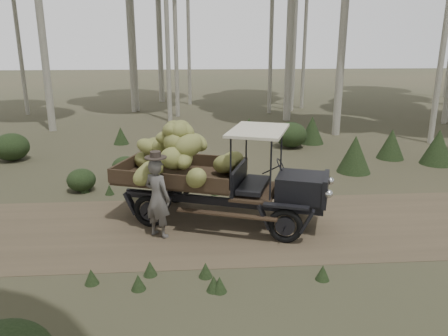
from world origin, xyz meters
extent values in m
plane|color=#473D2B|center=(0.00, 0.00, 0.00)|extent=(120.00, 120.00, 0.00)
cube|color=brown|center=(0.00, 0.00, 0.00)|extent=(70.00, 4.00, 0.01)
cube|color=black|center=(-0.01, -0.20, 1.05)|extent=(1.33, 1.30, 0.58)
cube|color=black|center=(0.54, -0.39, 1.05)|extent=(0.45, 1.03, 0.65)
cube|color=black|center=(-1.40, 0.30, 1.16)|extent=(0.57, 1.42, 0.58)
cube|color=#38281C|center=(-2.79, 0.79, 1.05)|extent=(3.42, 2.78, 0.08)
cube|color=#38281C|center=(-2.48, 1.68, 1.24)|extent=(2.80, 1.05, 0.34)
cube|color=#38281C|center=(-3.11, -0.10, 1.24)|extent=(2.80, 1.05, 0.34)
cube|color=#38281C|center=(-4.18, 1.28, 1.24)|extent=(0.70, 1.81, 0.34)
cube|color=beige|center=(-0.97, 0.14, 2.34)|extent=(1.74, 2.10, 0.06)
cube|color=black|center=(-1.62, 0.80, 0.65)|extent=(4.61, 1.72, 0.19)
cube|color=black|center=(-1.88, 0.04, 0.65)|extent=(4.61, 1.72, 0.19)
torus|color=black|center=(0.07, 0.67, 0.40)|extent=(0.80, 0.40, 0.80)
torus|color=black|center=(-0.49, -0.92, 0.40)|extent=(0.80, 0.40, 0.80)
torus|color=black|center=(-3.01, 1.76, 0.40)|extent=(0.80, 0.40, 0.80)
torus|color=black|center=(-3.57, 0.17, 0.40)|extent=(0.80, 0.40, 0.80)
sphere|color=beige|center=(0.77, 0.03, 1.11)|extent=(0.19, 0.19, 0.19)
sphere|color=beige|center=(0.46, -0.87, 1.11)|extent=(0.19, 0.19, 0.19)
ellipsoid|color=olive|center=(-1.50, 1.10, 1.32)|extent=(0.98, 1.07, 0.63)
ellipsoid|color=olive|center=(-3.63, 1.36, 1.71)|extent=(0.85, 0.69, 0.55)
ellipsoid|color=olive|center=(-2.93, 0.65, 1.98)|extent=(0.65, 0.93, 0.65)
ellipsoid|color=olive|center=(-2.87, 0.83, 2.25)|extent=(0.81, 0.87, 0.58)
ellipsoid|color=olive|center=(-2.78, 1.52, 1.29)|extent=(0.80, 0.87, 0.49)
ellipsoid|color=olive|center=(-3.35, 1.26, 1.69)|extent=(0.65, 0.89, 0.66)
ellipsoid|color=olive|center=(-2.70, 0.59, 1.93)|extent=(0.87, 1.10, 0.81)
ellipsoid|color=olive|center=(-2.77, 0.81, 2.25)|extent=(0.64, 0.89, 0.62)
ellipsoid|color=olive|center=(-3.50, 0.64, 1.30)|extent=(0.79, 0.75, 0.46)
ellipsoid|color=olive|center=(-3.50, 1.70, 1.65)|extent=(0.73, 0.88, 0.54)
ellipsoid|color=olive|center=(-2.41, 0.84, 1.93)|extent=(0.81, 0.91, 0.55)
ellipsoid|color=olive|center=(-2.81, 0.69, 2.20)|extent=(0.56, 0.85, 0.70)
ellipsoid|color=olive|center=(-3.81, 1.57, 1.30)|extent=(0.70, 0.82, 0.51)
ellipsoid|color=olive|center=(-2.96, 0.25, 1.69)|extent=(0.92, 0.93, 0.63)
ellipsoid|color=olive|center=(-3.02, 0.86, 2.05)|extent=(0.79, 0.39, 0.40)
ellipsoid|color=olive|center=(-2.75, 0.78, 2.23)|extent=(0.86, 0.79, 0.56)
ellipsoid|color=olive|center=(-1.73, 0.69, 1.39)|extent=(0.86, 0.91, 0.66)
ellipsoid|color=olive|center=(-2.72, 0.26, 1.64)|extent=(0.46, 0.76, 0.47)
ellipsoid|color=olive|center=(-2.59, 0.36, 1.96)|extent=(0.99, 0.87, 0.71)
ellipsoid|color=olive|center=(-3.02, 0.77, 2.24)|extent=(0.45, 0.83, 0.55)
ellipsoid|color=olive|center=(-3.53, -0.01, 1.41)|extent=(1.02, 0.76, 0.80)
ellipsoid|color=olive|center=(-2.43, -0.40, 1.39)|extent=(0.66, 0.95, 0.74)
imported|color=#524F4B|center=(-3.31, -0.37, 0.93)|extent=(0.81, 0.76, 1.85)
cylinder|color=#312822|center=(-3.31, -0.37, 1.88)|extent=(0.69, 0.69, 0.02)
cylinder|color=#312822|center=(-3.31, -0.37, 1.94)|extent=(0.35, 0.35, 0.15)
cone|color=#233319|center=(5.03, 5.93, 0.57)|extent=(1.02, 1.02, 1.14)
ellipsoid|color=#233319|center=(-4.71, 4.22, 0.36)|extent=(0.88, 0.88, 0.70)
cone|color=#233319|center=(0.16, 10.41, 0.43)|extent=(0.77, 0.77, 0.85)
cone|color=#233319|center=(6.35, 5.03, 0.64)|extent=(1.16, 1.16, 1.28)
ellipsoid|color=#233319|center=(1.62, 7.96, 0.54)|extent=(1.32, 1.32, 1.06)
cone|color=#233319|center=(0.30, 10.16, 0.23)|extent=(0.42, 0.42, 0.47)
cone|color=#233319|center=(2.70, 8.67, 0.59)|extent=(1.07, 1.07, 1.19)
cone|color=#233319|center=(-5.60, 9.13, 0.37)|extent=(0.67, 0.67, 0.74)
ellipsoid|color=#233319|center=(-9.25, 6.69, 0.52)|extent=(1.27, 1.27, 1.02)
cone|color=#233319|center=(2.99, 4.28, 0.63)|extent=(1.14, 1.14, 1.27)
ellipsoid|color=#233319|center=(-5.83, 2.95, 0.35)|extent=(0.84, 0.84, 0.68)
cone|color=#233319|center=(-0.11, -2.53, 0.15)|extent=(0.27, 0.27, 0.30)
cone|color=#233319|center=(-3.53, -2.62, 0.15)|extent=(0.27, 0.27, 0.30)
cone|color=#233319|center=(-3.36, -2.13, 0.15)|extent=(0.27, 0.27, 0.30)
cone|color=#233319|center=(-4.95, 2.57, 0.15)|extent=(0.27, 0.27, 0.30)
cone|color=#233319|center=(-2.30, -2.27, 0.15)|extent=(0.27, 0.27, 0.30)
cone|color=#233319|center=(-1.86, 2.34, 0.15)|extent=(0.27, 0.27, 0.30)
cone|color=#233319|center=(-4.42, -2.36, 0.15)|extent=(0.27, 0.27, 0.30)
cone|color=#233319|center=(-5.71, 2.82, 0.15)|extent=(0.27, 0.27, 0.30)
cone|color=#233319|center=(-2.07, -2.80, 0.15)|extent=(0.27, 0.27, 0.30)
cone|color=#233319|center=(-2.17, -2.76, 0.15)|extent=(0.27, 0.27, 0.30)
camera|label=1|loc=(-2.49, -9.69, 4.34)|focal=35.00mm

